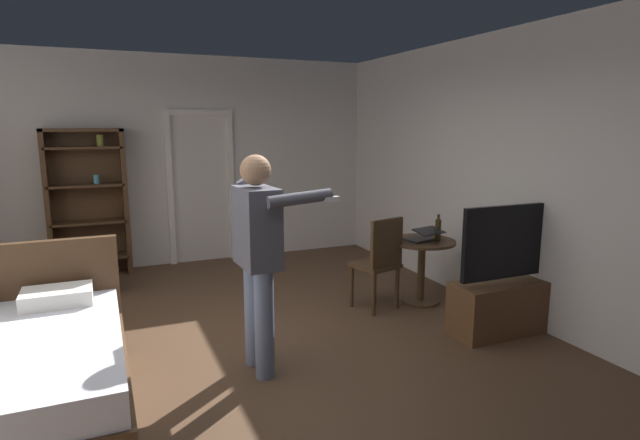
{
  "coord_description": "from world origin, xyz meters",
  "views": [
    {
      "loc": [
        -1.04,
        -3.98,
        1.93
      ],
      "look_at": [
        0.75,
        0.18,
        1.08
      ],
      "focal_mm": 28.75,
      "sensor_mm": 36.0,
      "label": 1
    }
  ],
  "objects_px": {
    "bottle_on_table": "(438,229)",
    "person_blue_shirt": "(259,248)",
    "side_table": "(422,260)",
    "suitcase_dark": "(90,275)",
    "laptop": "(423,236)",
    "wooden_chair": "(380,260)",
    "bookshelf": "(88,197)",
    "tv_flatscreen": "(509,295)"
  },
  "relations": [
    {
      "from": "wooden_chair",
      "to": "person_blue_shirt",
      "type": "relative_size",
      "value": 0.58
    },
    {
      "from": "laptop",
      "to": "suitcase_dark",
      "type": "relative_size",
      "value": 0.73
    },
    {
      "from": "bookshelf",
      "to": "suitcase_dark",
      "type": "bearing_deg",
      "value": -91.6
    },
    {
      "from": "side_table",
      "to": "person_blue_shirt",
      "type": "height_order",
      "value": "person_blue_shirt"
    },
    {
      "from": "tv_flatscreen",
      "to": "laptop",
      "type": "xyz_separation_m",
      "value": [
        -0.32,
        0.96,
        0.4
      ]
    },
    {
      "from": "bookshelf",
      "to": "side_table",
      "type": "bearing_deg",
      "value": -37.79
    },
    {
      "from": "tv_flatscreen",
      "to": "person_blue_shirt",
      "type": "distance_m",
      "value": 2.47
    },
    {
      "from": "side_table",
      "to": "person_blue_shirt",
      "type": "xyz_separation_m",
      "value": [
        -2.07,
        -0.83,
        0.52
      ]
    },
    {
      "from": "bookshelf",
      "to": "side_table",
      "type": "xyz_separation_m",
      "value": [
        3.32,
        -2.57,
        -0.54
      ]
    },
    {
      "from": "tv_flatscreen",
      "to": "side_table",
      "type": "distance_m",
      "value": 1.05
    },
    {
      "from": "person_blue_shirt",
      "to": "suitcase_dark",
      "type": "height_order",
      "value": "person_blue_shirt"
    },
    {
      "from": "side_table",
      "to": "wooden_chair",
      "type": "relative_size",
      "value": 0.72
    },
    {
      "from": "side_table",
      "to": "bottle_on_table",
      "type": "xyz_separation_m",
      "value": [
        0.14,
        -0.08,
        0.34
      ]
    },
    {
      "from": "tv_flatscreen",
      "to": "suitcase_dark",
      "type": "bearing_deg",
      "value": 143.45
    },
    {
      "from": "wooden_chair",
      "to": "bottle_on_table",
      "type": "bearing_deg",
      "value": -4.73
    },
    {
      "from": "person_blue_shirt",
      "to": "wooden_chair",
      "type": "bearing_deg",
      "value": 27.71
    },
    {
      "from": "side_table",
      "to": "person_blue_shirt",
      "type": "relative_size",
      "value": 0.42
    },
    {
      "from": "tv_flatscreen",
      "to": "wooden_chair",
      "type": "bearing_deg",
      "value": 130.71
    },
    {
      "from": "wooden_chair",
      "to": "person_blue_shirt",
      "type": "bearing_deg",
      "value": -152.29
    },
    {
      "from": "bookshelf",
      "to": "tv_flatscreen",
      "type": "height_order",
      "value": "bookshelf"
    },
    {
      "from": "wooden_chair",
      "to": "person_blue_shirt",
      "type": "distance_m",
      "value": 1.79
    },
    {
      "from": "bottle_on_table",
      "to": "wooden_chair",
      "type": "bearing_deg",
      "value": 175.27
    },
    {
      "from": "side_table",
      "to": "suitcase_dark",
      "type": "bearing_deg",
      "value": 153.02
    },
    {
      "from": "bottle_on_table",
      "to": "suitcase_dark",
      "type": "relative_size",
      "value": 0.53
    },
    {
      "from": "laptop",
      "to": "bookshelf",
      "type": "bearing_deg",
      "value": 141.58
    },
    {
      "from": "bottle_on_table",
      "to": "person_blue_shirt",
      "type": "distance_m",
      "value": 2.34
    },
    {
      "from": "tv_flatscreen",
      "to": "bottle_on_table",
      "type": "distance_m",
      "value": 1.05
    },
    {
      "from": "bookshelf",
      "to": "bottle_on_table",
      "type": "xyz_separation_m",
      "value": [
        3.46,
        -2.65,
        -0.2
      ]
    },
    {
      "from": "bookshelf",
      "to": "person_blue_shirt",
      "type": "bearing_deg",
      "value": -69.95
    },
    {
      "from": "laptop",
      "to": "wooden_chair",
      "type": "bearing_deg",
      "value": 177.98
    },
    {
      "from": "laptop",
      "to": "suitcase_dark",
      "type": "distance_m",
      "value": 3.78
    },
    {
      "from": "side_table",
      "to": "bottle_on_table",
      "type": "distance_m",
      "value": 0.38
    },
    {
      "from": "laptop",
      "to": "suitcase_dark",
      "type": "height_order",
      "value": "laptop"
    },
    {
      "from": "laptop",
      "to": "bottle_on_table",
      "type": "distance_m",
      "value": 0.18
    },
    {
      "from": "laptop",
      "to": "bottle_on_table",
      "type": "height_order",
      "value": "bottle_on_table"
    },
    {
      "from": "suitcase_dark",
      "to": "side_table",
      "type": "bearing_deg",
      "value": -38.04
    },
    {
      "from": "tv_flatscreen",
      "to": "bottle_on_table",
      "type": "bearing_deg",
      "value": 100.08
    },
    {
      "from": "bottle_on_table",
      "to": "wooden_chair",
      "type": "relative_size",
      "value": 0.29
    },
    {
      "from": "laptop",
      "to": "tv_flatscreen",
      "type": "bearing_deg",
      "value": -71.3
    },
    {
      "from": "side_table",
      "to": "suitcase_dark",
      "type": "height_order",
      "value": "side_table"
    },
    {
      "from": "laptop",
      "to": "person_blue_shirt",
      "type": "bearing_deg",
      "value": -158.97
    },
    {
      "from": "bookshelf",
      "to": "laptop",
      "type": "xyz_separation_m",
      "value": [
        3.29,
        -2.61,
        -0.27
      ]
    }
  ]
}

